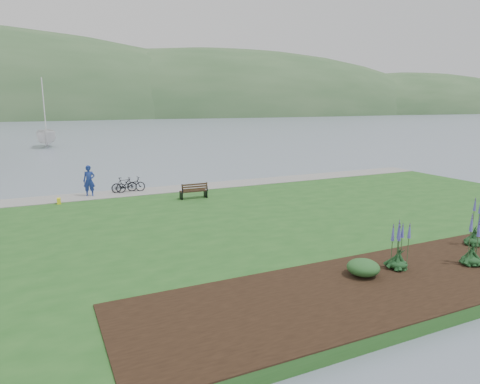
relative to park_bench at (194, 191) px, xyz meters
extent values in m
plane|color=slate|center=(2.19, -3.75, -0.86)|extent=(600.00, 600.00, 0.00)
cube|color=#21521D|center=(2.19, -5.75, -0.66)|extent=(34.00, 20.00, 0.40)
cube|color=gray|center=(2.19, 3.15, -0.45)|extent=(34.00, 2.20, 0.03)
cube|color=black|center=(5.19, -13.55, -0.44)|extent=(24.00, 4.40, 0.04)
cube|color=black|center=(0.00, 0.10, -0.04)|extent=(1.50, 0.55, 0.05)
cube|color=black|center=(0.00, -0.18, 0.24)|extent=(1.50, 0.17, 0.47)
cube|color=black|center=(-0.73, 0.11, -0.26)|extent=(0.06, 0.51, 0.41)
cube|color=black|center=(0.73, 0.09, -0.26)|extent=(0.06, 0.51, 0.41)
imported|color=navy|center=(-5.28, 3.19, 0.60)|extent=(0.89, 0.72, 2.13)
imported|color=black|center=(-2.90, 3.33, 0.00)|extent=(0.70, 1.80, 0.93)
imported|color=black|center=(-3.26, 3.45, 0.00)|extent=(0.58, 1.59, 0.94)
imported|color=silver|center=(-6.66, 39.93, -0.86)|extent=(11.46, 11.65, 28.71)
cube|color=yellow|center=(-7.03, 1.84, -0.30)|extent=(0.21, 0.31, 0.32)
ellipsoid|color=#133519|center=(4.96, -13.69, -0.27)|extent=(0.62, 0.62, 0.31)
cone|color=#44459F|center=(4.96, -13.69, 0.71)|extent=(0.36, 0.36, 1.65)
ellipsoid|color=#133519|center=(6.87, -12.37, -0.27)|extent=(0.62, 0.62, 0.31)
cone|color=#44459F|center=(6.87, -12.37, 0.89)|extent=(0.32, 0.32, 2.00)
ellipsoid|color=#133519|center=(2.47, -12.91, -0.27)|extent=(0.62, 0.62, 0.31)
cone|color=#44459F|center=(2.47, -12.91, 0.65)|extent=(0.40, 0.40, 1.52)
ellipsoid|color=#1E4C21|center=(1.07, -12.87, -0.17)|extent=(1.02, 1.02, 0.51)
camera|label=1|loc=(-7.77, -22.58, 4.84)|focal=32.00mm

